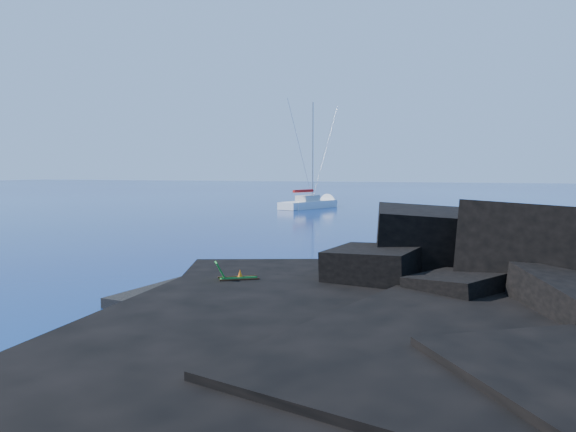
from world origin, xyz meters
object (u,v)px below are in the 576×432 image
(deck_chair, at_px, (238,273))
(marker_cone, at_px, (240,278))
(sunbather, at_px, (221,287))
(sailboat, at_px, (310,208))

(deck_chair, xyz_separation_m, marker_cone, (-0.01, 0.17, -0.21))
(deck_chair, xyz_separation_m, sunbather, (-0.23, -0.92, -0.35))
(sailboat, xyz_separation_m, sunbather, (12.54, -46.88, 0.50))
(sailboat, xyz_separation_m, marker_cone, (12.76, -45.79, 0.65))
(sunbather, bearing_deg, deck_chair, 62.25)
(sunbather, height_order, marker_cone, marker_cone)
(marker_cone, bearing_deg, deck_chair, -85.43)
(sailboat, distance_m, sunbather, 48.53)
(marker_cone, bearing_deg, sunbather, -101.20)
(sailboat, height_order, sunbather, sailboat)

